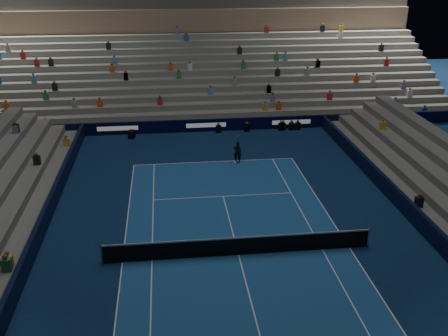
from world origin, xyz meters
name	(u,v)px	position (x,y,z in m)	size (l,w,h in m)	color
ground	(239,255)	(0.00, 0.00, 0.00)	(90.00, 90.00, 0.00)	#0B2044
court_surface	(239,255)	(0.00, 0.00, 0.01)	(10.97, 23.77, 0.01)	#194C8D
sponsor_barrier_far	(206,125)	(0.00, 18.50, 0.50)	(44.00, 0.25, 1.00)	black
sponsor_barrier_east	(433,234)	(9.70, 0.00, 0.50)	(0.25, 37.00, 1.00)	black
sponsor_barrier_west	(27,259)	(-9.70, 0.00, 0.50)	(0.25, 37.00, 1.00)	black
grandstand_main	(197,66)	(0.00, 27.90, 3.38)	(44.00, 15.20, 11.20)	slate
tennis_net	(239,246)	(0.00, 0.00, 0.50)	(12.90, 0.10, 1.10)	#B2B2B7
tennis_player	(237,152)	(1.58, 11.54, 0.77)	(0.57, 0.37, 1.55)	black
broadcast_camera	(132,134)	(-5.87, 17.52, 0.31)	(0.59, 0.97, 0.60)	black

